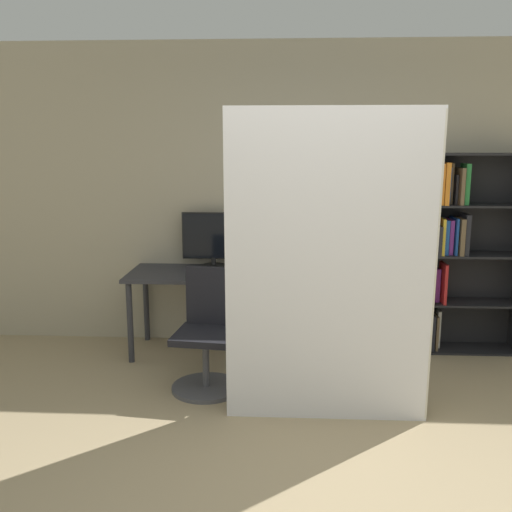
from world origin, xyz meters
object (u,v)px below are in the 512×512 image
Objects in this scene: monitor at (213,239)px; office_chair at (207,342)px; mattress_near at (329,268)px; bookshelf at (461,249)px.

monitor is 0.62× the size of office_chair.
monitor is 0.27× the size of mattress_near.
office_chair is 2.38m from bookshelf.
office_chair is at bearing -155.92° from bookshelf.
office_chair is at bearing 155.07° from mattress_near.
office_chair is 1.16m from mattress_near.
office_chair is 0.52× the size of bookshelf.
bookshelf reaches higher than monitor.
mattress_near is (0.87, -0.40, 0.67)m from office_chair.
mattress_near is at bearing -132.79° from bookshelf.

